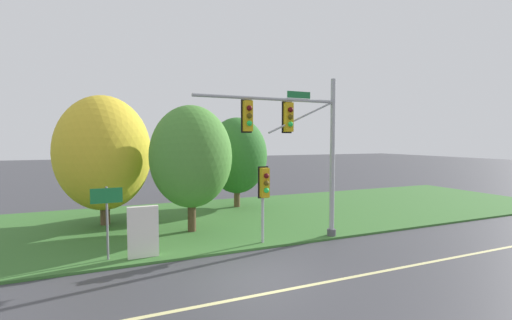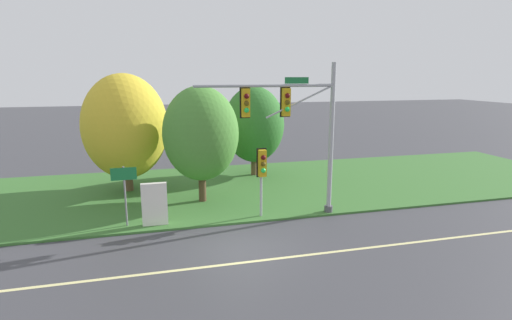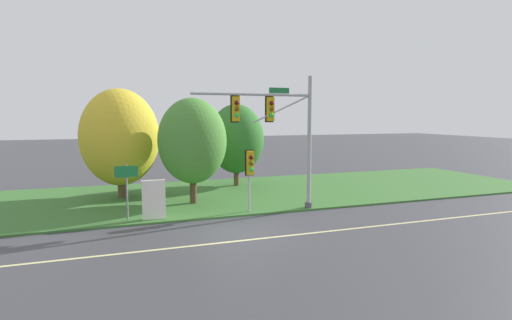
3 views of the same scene
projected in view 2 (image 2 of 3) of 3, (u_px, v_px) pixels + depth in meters
ground_plane at (240, 248)px, 15.46m from camera, size 160.00×160.00×0.00m
lane_stripe at (247, 262)px, 14.33m from camera, size 36.00×0.16×0.01m
grass_verge at (210, 189)px, 23.26m from camera, size 48.00×11.50×0.10m
traffic_signal_mast at (297, 121)px, 17.98m from camera, size 6.53×0.49×7.05m
pedestrian_signal_near_kerb at (262, 168)px, 18.13m from camera, size 0.46×0.55×3.25m
route_sign_post at (124, 185)px, 17.15m from camera, size 1.07×0.08×2.67m
tree_nearest_road at (125, 127)px, 22.16m from camera, size 4.66×4.66×6.60m
tree_left_of_mast at (201, 134)px, 20.29m from camera, size 3.86×3.86×5.98m
tree_behind_signpost at (254, 125)px, 25.87m from camera, size 3.92×3.92×5.80m
info_kiosk at (155, 204)px, 17.46m from camera, size 1.10×0.24×1.90m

